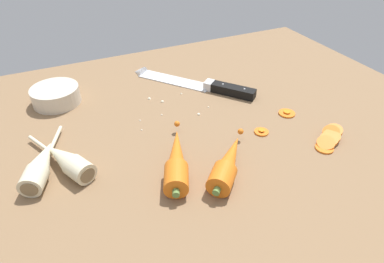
{
  "coord_description": "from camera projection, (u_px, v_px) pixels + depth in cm",
  "views": [
    {
      "loc": [
        -22.43,
        -50.64,
        40.9
      ],
      "look_at": [
        0.0,
        -2.0,
        1.5
      ],
      "focal_mm": 30.72,
      "sensor_mm": 36.0,
      "label": 1
    }
  ],
  "objects": [
    {
      "name": "ground_plane",
      "position": [
        188.0,
        140.0,
        0.7
      ],
      "size": [
        120.0,
        90.0,
        4.0
      ],
      "primitive_type": "cube",
      "color": "brown"
    },
    {
      "name": "chefs_knife",
      "position": [
        189.0,
        82.0,
        0.85
      ],
      "size": [
        24.64,
        28.96,
        4.18
      ],
      "color": "silver",
      "rests_on": "ground_plane"
    },
    {
      "name": "whole_carrot",
      "position": [
        176.0,
        160.0,
        0.59
      ],
      "size": [
        10.13,
        18.98,
        4.2
      ],
      "color": "orange",
      "rests_on": "ground_plane"
    },
    {
      "name": "whole_carrot_second",
      "position": [
        228.0,
        163.0,
        0.58
      ],
      "size": [
        13.68,
        13.88,
        4.2
      ],
      "color": "orange",
      "rests_on": "ground_plane"
    },
    {
      "name": "parsnip_front",
      "position": [
        66.0,
        160.0,
        0.59
      ],
      "size": [
        10.58,
        18.05,
        4.0
      ],
      "color": "beige",
      "rests_on": "ground_plane"
    },
    {
      "name": "parsnip_mid_left",
      "position": [
        41.0,
        164.0,
        0.58
      ],
      "size": [
        8.96,
        18.23,
        4.0
      ],
      "color": "beige",
      "rests_on": "ground_plane"
    },
    {
      "name": "carrot_slice_stack",
      "position": [
        329.0,
        139.0,
        0.66
      ],
      "size": [
        7.83,
        5.79,
        3.16
      ],
      "color": "orange",
      "rests_on": "ground_plane"
    },
    {
      "name": "carrot_slice_stray_near",
      "position": [
        261.0,
        131.0,
        0.69
      ],
      "size": [
        3.01,
        3.01,
        0.7
      ],
      "color": "orange",
      "rests_on": "ground_plane"
    },
    {
      "name": "carrot_slice_stray_mid",
      "position": [
        287.0,
        113.0,
        0.74
      ],
      "size": [
        3.7,
        3.7,
        0.7
      ],
      "color": "orange",
      "rests_on": "ground_plane"
    },
    {
      "name": "prep_bowl",
      "position": [
        56.0,
        95.0,
        0.77
      ],
      "size": [
        11.0,
        11.0,
        4.0
      ],
      "color": "beige",
      "rests_on": "ground_plane"
    },
    {
      "name": "mince_crumbs",
      "position": [
        169.0,
        104.0,
        0.77
      ],
      "size": [
        17.42,
        12.17,
        0.82
      ],
      "color": "beige",
      "rests_on": "ground_plane"
    }
  ]
}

